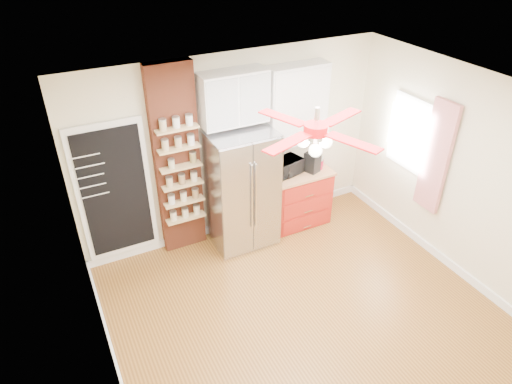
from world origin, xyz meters
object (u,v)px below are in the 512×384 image
canister_left (319,164)px  pantry_jar_oats (171,164)px  ceiling_fan (316,130)px  toaster_oven (287,167)px  red_cabinet (297,196)px  coffee_maker (312,162)px  fridge (241,189)px

canister_left → pantry_jar_oats: bearing=175.6°
ceiling_fan → toaster_oven: (0.71, 1.69, -1.40)m
toaster_oven → pantry_jar_oats: bearing=162.6°
red_cabinet → toaster_oven: 0.60m
toaster_oven → coffee_maker: (0.37, -0.10, 0.03)m
ceiling_fan → pantry_jar_oats: 2.25m
ceiling_fan → toaster_oven: ceiling_fan is taller
fridge → canister_left: size_ratio=12.06×
fridge → canister_left: 1.28m
pantry_jar_oats → fridge: bearing=-8.6°
red_cabinet → pantry_jar_oats: bearing=177.3°
fridge → toaster_oven: size_ratio=4.05×
red_cabinet → toaster_oven: toaster_oven is taller
ceiling_fan → pantry_jar_oats: bearing=118.7°
canister_left → pantry_jar_oats: size_ratio=1.24×
red_cabinet → coffee_maker: bearing=-30.1°
ceiling_fan → coffee_maker: ceiling_fan is taller
coffee_maker → pantry_jar_oats: 2.10m
fridge → toaster_oven: (0.76, 0.06, 0.14)m
toaster_oven → canister_left: toaster_oven is taller
ceiling_fan → canister_left: 2.48m
red_cabinet → ceiling_fan: (-0.92, -1.68, 1.97)m
toaster_oven → pantry_jar_oats: (-1.68, 0.08, 0.41)m
toaster_oven → canister_left: size_ratio=2.98×
toaster_oven → coffee_maker: coffee_maker is taller
ceiling_fan → coffee_maker: 2.36m
toaster_oven → fridge: bearing=169.6°
toaster_oven → coffee_maker: size_ratio=1.45×
toaster_oven → coffee_maker: bearing=-29.6°
toaster_oven → coffee_maker: 0.39m
canister_left → pantry_jar_oats: pantry_jar_oats is taller
fridge → coffee_maker: size_ratio=5.86×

